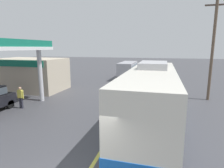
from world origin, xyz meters
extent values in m
plane|color=#424247|center=(0.00, 20.00, 0.00)|extent=(120.00, 120.00, 0.00)
cube|color=#D8CC4C|center=(0.00, 15.00, 0.00)|extent=(0.16, 50.00, 0.01)
cube|color=silver|center=(1.91, 6.05, 1.88)|extent=(2.50, 11.00, 2.90)
cube|color=#1959B2|center=(1.91, 6.05, 0.77)|extent=(2.54, 11.04, 0.56)
cube|color=#8C9EAD|center=(1.91, 0.61, 2.42)|extent=(2.30, 0.10, 1.40)
cube|color=#8C9EAD|center=(0.64, 6.05, 2.33)|extent=(0.06, 9.35, 1.10)
cube|color=#8C9EAD|center=(3.18, 6.05, 2.33)|extent=(0.06, 9.35, 1.10)
cube|color=white|center=(1.91, 0.62, 3.12)|extent=(1.75, 0.08, 0.32)
cube|color=#B2B2B7|center=(1.91, 7.05, 3.51)|extent=(1.60, 2.80, 0.36)
cylinder|color=black|center=(0.81, 2.15, 0.50)|extent=(0.30, 1.00, 1.00)
cylinder|color=black|center=(3.01, 2.15, 0.50)|extent=(0.30, 1.00, 1.00)
cylinder|color=black|center=(0.81, 9.35, 0.50)|extent=(0.30, 1.00, 1.00)
cylinder|color=black|center=(3.01, 9.35, 0.50)|extent=(0.30, 1.00, 1.00)
cylinder|color=silver|center=(-7.55, 9.03, 2.30)|extent=(0.36, 0.36, 4.60)
cube|color=beige|center=(-11.25, 12.53, 1.70)|extent=(7.00, 4.40, 3.40)
cube|color=#147259|center=(-11.25, 10.29, 3.05)|extent=(6.30, 0.10, 0.60)
cylinder|color=black|center=(-8.60, 6.58, 0.32)|extent=(0.20, 0.64, 0.64)
cube|color=#A5A5AD|center=(-2.50, 22.46, 1.39)|extent=(2.00, 6.00, 2.10)
cube|color=#8C9EAD|center=(-2.50, 22.46, 1.79)|extent=(2.04, 5.10, 0.80)
cube|color=#2D2D33|center=(-2.50, 19.41, 0.54)|extent=(1.90, 0.16, 0.36)
cylinder|color=black|center=(-3.38, 20.46, 0.38)|extent=(0.22, 0.76, 0.76)
cylinder|color=black|center=(-1.62, 20.46, 0.38)|extent=(0.22, 0.76, 0.76)
cylinder|color=black|center=(-3.38, 24.46, 0.38)|extent=(0.22, 0.76, 0.76)
cylinder|color=black|center=(-1.62, 24.46, 0.38)|extent=(0.22, 0.76, 0.76)
cylinder|color=#33333F|center=(-7.87, 6.81, 0.41)|extent=(0.14, 0.14, 0.82)
cylinder|color=#33333F|center=(-7.69, 6.81, 0.41)|extent=(0.14, 0.14, 0.82)
cube|color=#D8CC4C|center=(-7.78, 6.81, 1.12)|extent=(0.36, 0.22, 0.60)
sphere|color=tan|center=(-7.78, 6.81, 1.55)|extent=(0.22, 0.22, 0.22)
cylinder|color=#D8CC4C|center=(-8.01, 6.81, 1.07)|extent=(0.09, 0.09, 0.58)
cylinder|color=#D8CC4C|center=(-7.55, 6.81, 1.07)|extent=(0.09, 0.09, 0.58)
cylinder|color=brown|center=(6.44, 13.14, 4.27)|extent=(0.24, 0.24, 8.53)
cube|color=#4C3D33|center=(6.44, 13.14, 7.93)|extent=(1.80, 0.12, 0.12)
camera|label=1|loc=(2.48, -4.64, 4.55)|focal=30.21mm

